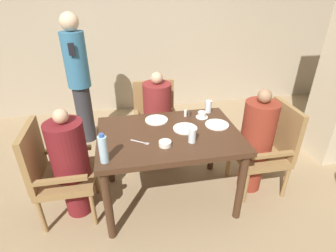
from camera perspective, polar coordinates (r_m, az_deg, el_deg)
ground_plane at (r=2.84m, az=0.17°, el=-15.10°), size 16.00×16.00×0.00m
wall_back at (r=4.39m, az=-6.10°, el=21.18°), size 8.00×0.06×2.80m
dining_table at (r=2.42m, az=0.20°, el=-3.64°), size 1.28×0.88×0.77m
chair_left_side at (r=2.56m, az=-23.38°, el=-8.82°), size 0.50×0.50×0.94m
diner_in_left_chair at (r=2.50m, az=-20.40°, el=-7.60°), size 0.32×0.32×1.09m
chair_far_side at (r=3.22m, az=-2.67°, el=1.65°), size 0.50×0.50×0.94m
diner_in_far_chair at (r=3.05m, az=-2.29°, el=1.74°), size 0.32×0.32×1.13m
chair_right_side at (r=2.87m, az=20.94°, el=-4.08°), size 0.50×0.50×0.94m
diner_in_right_chair at (r=2.76m, az=18.64°, el=-3.14°), size 0.32×0.32×1.13m
standing_host at (r=3.57m, az=-18.87°, el=9.93°), size 0.29×0.32×1.68m
plate_main_left at (r=2.59m, az=-2.51°, el=1.33°), size 0.23×0.23×0.01m
plate_main_right at (r=2.54m, az=10.61°, el=0.30°), size 0.23×0.23×0.01m
plate_dessert_center at (r=2.44m, az=3.77°, el=-0.54°), size 0.23×0.23×0.01m
teacup_with_saucer at (r=2.66m, az=7.40°, el=2.39°), size 0.12×0.12×0.06m
bowl_small at (r=2.18m, az=-0.64°, el=-3.84°), size 0.11×0.11×0.04m
water_bottle at (r=2.00m, az=-13.91°, el=-4.89°), size 0.07×0.07×0.24m
glass_tall_near at (r=2.22m, az=5.29°, el=-2.05°), size 0.06×0.06×0.13m
glass_tall_mid at (r=2.76m, az=8.79°, el=4.21°), size 0.06×0.06×0.13m
salt_shaker at (r=2.66m, az=3.82°, el=2.79°), size 0.03×0.03×0.07m
pepper_shaker at (r=2.67m, az=4.63°, el=2.83°), size 0.03×0.03×0.06m
fork_beside_plate at (r=2.24m, az=-5.74°, el=-3.56°), size 0.15×0.11×0.00m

